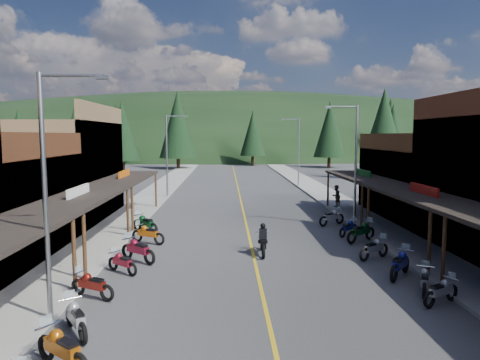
{
  "coord_description": "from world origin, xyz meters",
  "views": [
    {
      "loc": [
        -1.37,
        -19.56,
        6.07
      ],
      "look_at": [
        -0.41,
        9.67,
        3.0
      ],
      "focal_mm": 32.0,
      "sensor_mm": 36.0,
      "label": 1
    }
  ],
  "objects": [
    {
      "name": "pine_10",
      "position": [
        -18.0,
        50.0,
        6.78
      ],
      "size": [
        5.38,
        5.38,
        11.6
      ],
      "color": "black",
      "rests_on": "ground"
    },
    {
      "name": "streetlight_3",
      "position": [
        6.95,
        30.0,
        4.46
      ],
      "size": [
        2.16,
        0.18,
        8.0
      ],
      "color": "gray",
      "rests_on": "ground"
    },
    {
      "name": "sidewalk_east",
      "position": [
        8.7,
        20.0,
        0.07
      ],
      "size": [
        3.4,
        94.0,
        0.15
      ],
      "primitive_type": "cube",
      "color": "gray",
      "rests_on": "ground"
    },
    {
      "name": "pine_6",
      "position": [
        46.0,
        64.0,
        6.48
      ],
      "size": [
        5.04,
        5.04,
        11.0
      ],
      "color": "black",
      "rests_on": "ground"
    },
    {
      "name": "pedestrian_east_b",
      "position": [
        7.79,
        15.42,
        1.05
      ],
      "size": [
        0.99,
        0.95,
        1.79
      ],
      "primitive_type": "imported",
      "rotation": [
        0.0,
        0.0,
        3.86
      ],
      "color": "#4E4431",
      "rests_on": "sidewalk_east"
    },
    {
      "name": "pine_8",
      "position": [
        -22.0,
        40.0,
        5.98
      ],
      "size": [
        4.48,
        4.48,
        10.0
      ],
      "color": "black",
      "rests_on": "ground"
    },
    {
      "name": "streetlight_0",
      "position": [
        -6.95,
        -6.0,
        4.46
      ],
      "size": [
        2.16,
        0.18,
        8.0
      ],
      "color": "gray",
      "rests_on": "ground"
    },
    {
      "name": "pine_7",
      "position": [
        -32.0,
        76.0,
        7.24
      ],
      "size": [
        5.88,
        5.88,
        12.5
      ],
      "color": "black",
      "rests_on": "ground"
    },
    {
      "name": "pine_5",
      "position": [
        34.0,
        72.0,
        7.99
      ],
      "size": [
        6.72,
        6.72,
        14.0
      ],
      "color": "black",
      "rests_on": "ground"
    },
    {
      "name": "shop_east_3",
      "position": [
        13.75,
        11.3,
        2.53
      ],
      "size": [
        10.9,
        10.2,
        6.2
      ],
      "color": "#4C2D16",
      "rests_on": "ground"
    },
    {
      "name": "shop_west_3",
      "position": [
        -13.78,
        11.3,
        3.52
      ],
      "size": [
        10.9,
        10.2,
        8.2
      ],
      "color": "brown",
      "rests_on": "ground"
    },
    {
      "name": "bike_east_6",
      "position": [
        6.27,
        -3.86,
        0.55
      ],
      "size": [
        1.43,
        2.02,
        1.1
      ],
      "primitive_type": null,
      "rotation": [
        0.0,
        0.0,
        -0.46
      ],
      "color": "gray",
      "rests_on": "ground"
    },
    {
      "name": "bike_east_11",
      "position": [
        5.77,
        8.67,
        0.62
      ],
      "size": [
        2.22,
        1.73,
        1.23
      ],
      "primitive_type": null,
      "rotation": [
        0.0,
        0.0,
        -1.03
      ],
      "color": "#ADACB2",
      "rests_on": "ground"
    },
    {
      "name": "bike_east_10",
      "position": [
        6.04,
        5.63,
        0.54
      ],
      "size": [
        1.8,
        1.75,
        1.08
      ],
      "primitive_type": null,
      "rotation": [
        0.0,
        0.0,
        -0.82
      ],
      "color": "navy",
      "rests_on": "ground"
    },
    {
      "name": "streetlight_2",
      "position": [
        6.95,
        8.0,
        4.46
      ],
      "size": [
        2.16,
        0.18,
        8.0
      ],
      "color": "gray",
      "rests_on": "ground"
    },
    {
      "name": "bike_west_9",
      "position": [
        -5.76,
        4.11,
        0.62
      ],
      "size": [
        2.25,
        1.68,
        1.24
      ],
      "primitive_type": null,
      "rotation": [
        0.0,
        0.0,
        1.07
      ],
      "color": "#C05A0D",
      "rests_on": "ground"
    },
    {
      "name": "bike_east_7",
      "position": [
        6.06,
        -2.02,
        0.65
      ],
      "size": [
        2.02,
        2.24,
        1.3
      ],
      "primitive_type": null,
      "rotation": [
        0.0,
        0.0,
        -0.68
      ],
      "color": "navy",
      "rests_on": "ground"
    },
    {
      "name": "bike_west_10",
      "position": [
        -6.4,
        6.66,
        0.67
      ],
      "size": [
        2.24,
        2.16,
        1.34
      ],
      "primitive_type": null,
      "rotation": [
        0.0,
        0.0,
        0.82
      ],
      "color": "#0C3E1C",
      "rests_on": "ground"
    },
    {
      "name": "bike_west_7",
      "position": [
        -5.96,
        -1.08,
        0.54
      ],
      "size": [
        1.85,
        1.68,
        1.08
      ],
      "primitive_type": null,
      "rotation": [
        0.0,
        0.0,
        0.88
      ],
      "color": "maroon",
      "rests_on": "ground"
    },
    {
      "name": "bike_east_5",
      "position": [
        6.35,
        -4.96,
        0.53
      ],
      "size": [
        1.93,
        1.46,
        1.07
      ],
      "primitive_type": null,
      "rotation": [
        0.0,
        0.0,
        -1.05
      ],
      "color": "gray",
      "rests_on": "ground"
    },
    {
      "name": "pine_1",
      "position": [
        -24.0,
        70.0,
        7.24
      ],
      "size": [
        5.88,
        5.88,
        12.5
      ],
      "color": "black",
      "rests_on": "ground"
    },
    {
      "name": "pine_9",
      "position": [
        24.0,
        45.0,
        6.38
      ],
      "size": [
        4.93,
        4.93,
        10.8
      ],
      "color": "black",
      "rests_on": "ground"
    },
    {
      "name": "pine_2",
      "position": [
        -10.0,
        58.0,
        7.99
      ],
      "size": [
        6.72,
        6.72,
        14.0
      ],
      "color": "black",
      "rests_on": "ground"
    },
    {
      "name": "rider_on_bike",
      "position": [
        0.48,
        1.73,
        0.67
      ],
      "size": [
        0.79,
        2.22,
        1.68
      ],
      "rotation": [
        0.0,
        0.0,
        -0.02
      ],
      "color": "black",
      "rests_on": "ground"
    },
    {
      "name": "bike_west_6",
      "position": [
        -6.38,
        -3.98,
        0.57
      ],
      "size": [
        2.08,
        1.51,
        1.14
      ],
      "primitive_type": null,
      "rotation": [
        0.0,
        0.0,
        1.09
      ],
      "color": "#63120D",
      "rests_on": "ground"
    },
    {
      "name": "pine_11",
      "position": [
        20.0,
        38.0,
        7.19
      ],
      "size": [
        5.82,
        5.82,
        12.4
      ],
      "color": "black",
      "rests_on": "ground"
    },
    {
      "name": "pine_4",
      "position": [
        18.0,
        60.0,
        7.24
      ],
      "size": [
        5.88,
        5.88,
        12.5
      ],
      "color": "black",
      "rests_on": "ground"
    },
    {
      "name": "bike_west_5",
      "position": [
        -5.95,
        -6.94,
        0.59
      ],
      "size": [
        1.71,
        2.09,
        1.17
      ],
      "primitive_type": null,
      "rotation": [
        0.0,
        0.0,
        0.58
      ],
      "color": "#A0A2A6",
      "rests_on": "ground"
    },
    {
      "name": "ground",
      "position": [
        0.0,
        0.0,
        0.0
      ],
      "size": [
        220.0,
        220.0,
        0.0
      ],
      "primitive_type": "plane",
      "color": "#38383A",
      "rests_on": "ground"
    },
    {
      "name": "ridge_hill",
      "position": [
        0.0,
        135.0,
        0.0
      ],
      "size": [
        310.0,
        140.0,
        60.0
      ],
      "primitive_type": "ellipsoid",
      "color": "black",
      "rests_on": "ground"
    },
    {
      "name": "pine_3",
      "position": [
        4.0,
        66.0,
        6.48
      ],
      "size": [
        5.04,
        5.04,
        11.0
      ],
      "color": "black",
      "rests_on": "ground"
    },
    {
      "name": "centerline",
      "position": [
        0.0,
        20.0,
        0.01
      ],
      "size": [
        0.15,
        90.0,
        0.01
      ],
      "primitive_type": "cube",
      "color": "gold",
      "rests_on": "ground"
    },
    {
      "name": "bike_east_9",
      "position": [
        6.32,
        4.11,
        0.66
      ],
      "size": [
        2.34,
        1.97,
        1.33
      ],
      "primitive_type": null,
      "rotation": [
        0.0,
        0.0,
        -0.96
      ],
      "color": "#0C3C19",
      "rests_on": "ground"
    },
    {
      "name": "sidewalk_west",
      "position": [
        -8.7,
        20.0,
        0.07
      ],
      "size": [
        3.4,
        94.0,
        0.15
      ],
      "primitive_type": "cube",
      "color": "gray",
      "rests_on": "ground"
    },
    {
      "name": "bike_west_8",
      "position": [
        -5.61,
        0.61,
        0.66
      ],
      "size": [
        2.26,
        2.04,
        1.31
      ],
      "primitive_type": null,
      "rotation": [
        0.0,
        0.0,
        0.89
      ],
      "color": "maroon",
      "rests_on": "ground"
    },
    {
      "name": "bike_east_8",
      "position": [
        5.89,
        0.72,
        0.59
      ],
      "size": [
        2.09,
        1.7,
        1.17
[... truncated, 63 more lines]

